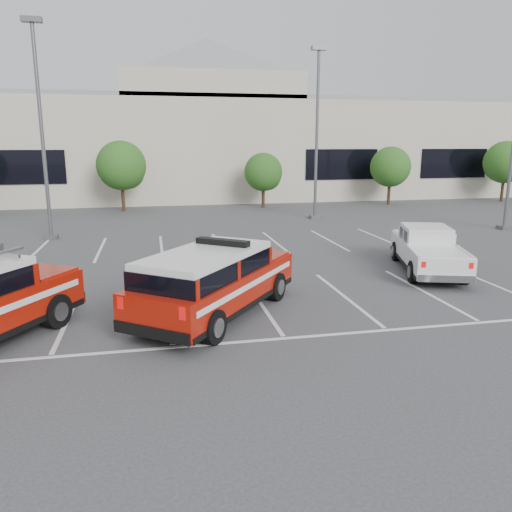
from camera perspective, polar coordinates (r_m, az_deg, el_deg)
The scene contains 11 objects.
ground at distance 14.95m, azimuth 0.45°, elevation -5.37°, with size 120.00×120.00×0.00m, color #3A3A3C.
stall_markings at distance 19.20m, azimuth -2.38°, elevation -1.26°, with size 23.00×15.00×0.01m, color silver.
convention_building at distance 45.86m, azimuth -7.96°, elevation 12.73°, with size 60.00×16.99×13.20m.
tree_mid_left at distance 36.02m, azimuth -14.99°, elevation 9.77°, with size 3.37×3.37×4.85m.
tree_mid_right at distance 36.90m, azimuth 0.96°, elevation 9.42°, with size 2.77×2.77×3.99m.
tree_right at distance 40.28m, azimuth 15.18°, elevation 9.65°, with size 3.07×3.07×4.42m.
tree_far_right at distance 45.65m, azimuth 26.64°, elevation 9.41°, with size 3.37×3.37×4.85m.
light_pole_left at distance 26.37m, azimuth -23.28°, elevation 12.91°, with size 0.90×0.60×10.24m.
light_pole_mid at distance 31.52m, azimuth 6.96°, elevation 13.64°, with size 0.90×0.60×10.24m.
fire_chief_suv at distance 13.71m, azimuth -4.77°, elevation -3.43°, with size 5.25×5.95×2.06m.
white_pickup at distance 19.55m, azimuth 18.98°, elevation 0.23°, with size 3.34×5.59×1.62m.
Camera 1 is at (-3.01, -13.89, 4.66)m, focal length 35.00 mm.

